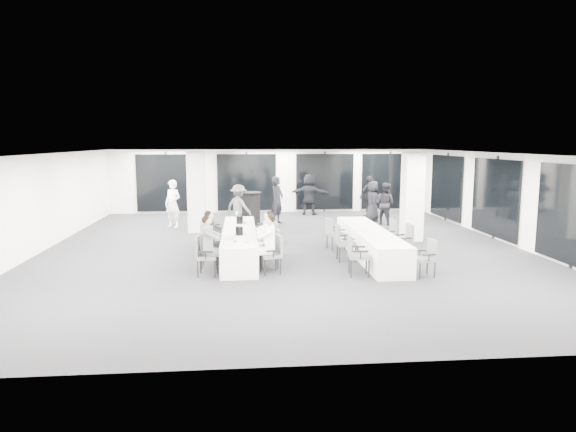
{
  "coord_description": "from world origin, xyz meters",
  "views": [
    {
      "loc": [
        -1.23,
        -14.85,
        3.17
      ],
      "look_at": [
        0.1,
        -0.2,
        1.01
      ],
      "focal_mm": 32.0,
      "sensor_mm": 36.0,
      "label": 1
    }
  ],
  "objects_px": {
    "chair_side_left_near": "(355,252)",
    "standing_guest_h": "(385,201)",
    "cocktail_table": "(250,208)",
    "standing_guest_e": "(373,199)",
    "chair_main_left_mid": "(208,239)",
    "chair_side_right_far": "(389,232)",
    "chair_main_left_second": "(207,248)",
    "chair_main_right_second": "(272,246)",
    "chair_main_left_near": "(204,253)",
    "chair_side_right_near": "(427,256)",
    "chair_side_left_mid": "(343,240)",
    "ice_bucket_near": "(239,231)",
    "chair_main_right_far": "(266,227)",
    "standing_guest_c": "(239,204)",
    "standing_guest_d": "(370,194)",
    "chair_side_right_mid": "(404,239)",
    "chair_main_left_far": "(212,228)",
    "chair_side_left_far": "(333,231)",
    "chair_main_left_fourth": "(210,233)",
    "standing_guest_g": "(173,201)",
    "standing_guest_f": "(309,192)",
    "standing_guest_a": "(277,197)",
    "banquet_table_side": "(370,244)",
    "chair_main_right_mid": "(270,238)",
    "banquet_table_main": "(239,243)",
    "chair_main_right_near": "(274,252)",
    "ice_bucket_far": "(240,220)"
  },
  "relations": [
    {
      "from": "chair_side_left_far",
      "to": "banquet_table_side",
      "type": "bearing_deg",
      "value": 24.72
    },
    {
      "from": "chair_main_left_mid",
      "to": "chair_main_left_far",
      "type": "height_order",
      "value": "chair_main_left_mid"
    },
    {
      "from": "chair_side_right_near",
      "to": "ice_bucket_near",
      "type": "height_order",
      "value": "ice_bucket_near"
    },
    {
      "from": "chair_main_left_mid",
      "to": "standing_guest_a",
      "type": "xyz_separation_m",
      "value": [
        2.28,
        5.87,
        0.46
      ]
    },
    {
      "from": "chair_main_left_far",
      "to": "chair_side_left_far",
      "type": "bearing_deg",
      "value": 70.76
    },
    {
      "from": "chair_main_left_far",
      "to": "ice_bucket_near",
      "type": "relative_size",
      "value": 4.11
    },
    {
      "from": "standing_guest_d",
      "to": "standing_guest_e",
      "type": "relative_size",
      "value": 1.09
    },
    {
      "from": "banquet_table_main",
      "to": "chair_side_right_near",
      "type": "xyz_separation_m",
      "value": [
        4.41,
        -2.54,
        0.13
      ]
    },
    {
      "from": "chair_main_left_mid",
      "to": "chair_side_left_far",
      "type": "xyz_separation_m",
      "value": [
        3.59,
        1.01,
        -0.04
      ]
    },
    {
      "from": "chair_side_left_near",
      "to": "chair_side_right_near",
      "type": "height_order",
      "value": "chair_side_left_near"
    },
    {
      "from": "banquet_table_main",
      "to": "standing_guest_f",
      "type": "height_order",
      "value": "standing_guest_f"
    },
    {
      "from": "chair_main_left_near",
      "to": "chair_main_right_second",
      "type": "distance_m",
      "value": 1.79
    },
    {
      "from": "chair_main_left_mid",
      "to": "chair_side_left_mid",
      "type": "height_order",
      "value": "chair_main_left_mid"
    },
    {
      "from": "chair_side_right_far",
      "to": "cocktail_table",
      "type": "bearing_deg",
      "value": 32.89
    },
    {
      "from": "chair_main_right_far",
      "to": "chair_main_left_second",
      "type": "bearing_deg",
      "value": 141.33
    },
    {
      "from": "banquet_table_main",
      "to": "chair_side_right_far",
      "type": "distance_m",
      "value": 4.45
    },
    {
      "from": "standing_guest_f",
      "to": "chair_side_left_near",
      "type": "bearing_deg",
      "value": 109.27
    },
    {
      "from": "chair_main_left_second",
      "to": "chair_main_right_second",
      "type": "bearing_deg",
      "value": 86.33
    },
    {
      "from": "chair_side_left_near",
      "to": "standing_guest_h",
      "type": "height_order",
      "value": "standing_guest_h"
    },
    {
      "from": "standing_guest_f",
      "to": "ice_bucket_far",
      "type": "bearing_deg",
      "value": 87.11
    },
    {
      "from": "cocktail_table",
      "to": "standing_guest_a",
      "type": "xyz_separation_m",
      "value": [
        1.06,
        0.06,
        0.41
      ]
    },
    {
      "from": "chair_main_right_mid",
      "to": "standing_guest_f",
      "type": "height_order",
      "value": "standing_guest_f"
    },
    {
      "from": "chair_side_left_near",
      "to": "chair_side_left_mid",
      "type": "relative_size",
      "value": 1.0
    },
    {
      "from": "standing_guest_d",
      "to": "chair_side_left_near",
      "type": "bearing_deg",
      "value": 50.74
    },
    {
      "from": "standing_guest_g",
      "to": "chair_main_left_mid",
      "type": "bearing_deg",
      "value": -42.98
    },
    {
      "from": "standing_guest_e",
      "to": "standing_guest_g",
      "type": "bearing_deg",
      "value": 102.81
    },
    {
      "from": "chair_side_right_mid",
      "to": "chair_side_right_far",
      "type": "distance_m",
      "value": 1.42
    },
    {
      "from": "chair_main_left_second",
      "to": "chair_main_right_far",
      "type": "relative_size",
      "value": 0.96
    },
    {
      "from": "banquet_table_side",
      "to": "chair_main_left_fourth",
      "type": "xyz_separation_m",
      "value": [
        -4.41,
        1.1,
        0.17
      ]
    },
    {
      "from": "chair_side_right_near",
      "to": "standing_guest_h",
      "type": "height_order",
      "value": "standing_guest_h"
    },
    {
      "from": "standing_guest_a",
      "to": "ice_bucket_near",
      "type": "distance_m",
      "value": 6.54
    },
    {
      "from": "standing_guest_h",
      "to": "ice_bucket_near",
      "type": "relative_size",
      "value": 8.27
    },
    {
      "from": "chair_main_right_near",
      "to": "chair_side_left_near",
      "type": "height_order",
      "value": "chair_side_left_near"
    },
    {
      "from": "cocktail_table",
      "to": "standing_guest_e",
      "type": "height_order",
      "value": "standing_guest_e"
    },
    {
      "from": "chair_main_left_fourth",
      "to": "chair_main_left_far",
      "type": "relative_size",
      "value": 1.06
    },
    {
      "from": "chair_side_right_near",
      "to": "banquet_table_side",
      "type": "bearing_deg",
      "value": 14.41
    },
    {
      "from": "banquet_table_side",
      "to": "chair_main_left_far",
      "type": "relative_size",
      "value": 5.52
    },
    {
      "from": "chair_main_right_near",
      "to": "chair_side_right_mid",
      "type": "bearing_deg",
      "value": -85.76
    },
    {
      "from": "chair_side_left_mid",
      "to": "standing_guest_c",
      "type": "height_order",
      "value": "standing_guest_c"
    },
    {
      "from": "chair_main_left_fourth",
      "to": "standing_guest_e",
      "type": "distance_m",
      "value": 8.0
    },
    {
      "from": "chair_main_left_mid",
      "to": "chair_side_right_far",
      "type": "distance_m",
      "value": 5.33
    },
    {
      "from": "ice_bucket_near",
      "to": "standing_guest_d",
      "type": "bearing_deg",
      "value": 54.69
    },
    {
      "from": "ice_bucket_near",
      "to": "chair_main_right_near",
      "type": "bearing_deg",
      "value": -52.58
    },
    {
      "from": "chair_main_left_second",
      "to": "chair_side_right_mid",
      "type": "bearing_deg",
      "value": 96.23
    },
    {
      "from": "standing_guest_d",
      "to": "chair_side_right_near",
      "type": "bearing_deg",
      "value": 61.02
    },
    {
      "from": "chair_side_right_near",
      "to": "standing_guest_h",
      "type": "relative_size",
      "value": 0.48
    },
    {
      "from": "chair_main_right_second",
      "to": "chair_main_right_far",
      "type": "relative_size",
      "value": 1.07
    },
    {
      "from": "banquet_table_side",
      "to": "chair_main_right_far",
      "type": "bearing_deg",
      "value": 142.0
    },
    {
      "from": "banquet_table_side",
      "to": "chair_side_left_near",
      "type": "height_order",
      "value": "chair_side_left_near"
    },
    {
      "from": "standing_guest_c",
      "to": "chair_side_right_near",
      "type": "bearing_deg",
      "value": 159.12
    }
  ]
}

